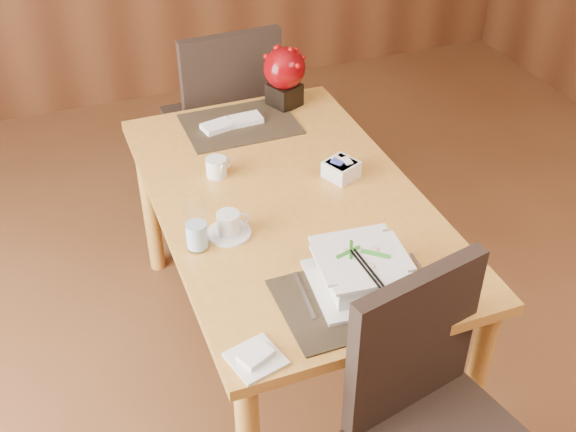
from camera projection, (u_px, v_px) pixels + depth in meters
name	position (u px, v px, depth m)	size (l,w,h in m)	color
dining_table	(289.00, 219.00, 2.59)	(0.90, 1.50, 0.75)	gold
placemat_near	(356.00, 298.00, 2.12)	(0.45, 0.33, 0.01)	black
placemat_far	(240.00, 124.00, 2.94)	(0.45, 0.33, 0.01)	black
soup_setting	(361.00, 272.00, 2.13)	(0.31, 0.31, 0.12)	silver
coffee_cup	(229.00, 226.00, 2.34)	(0.15, 0.15, 0.08)	silver
water_glass	(196.00, 226.00, 2.26)	(0.08, 0.08, 0.17)	white
creamer_jug	(216.00, 167.00, 2.62)	(0.10, 0.10, 0.07)	silver
sugar_caddy	(341.00, 169.00, 2.62)	(0.11, 0.11, 0.06)	silver
berry_decor	(284.00, 74.00, 2.99)	(0.18, 0.18, 0.26)	black
napkins_far	(234.00, 122.00, 2.92)	(0.25, 0.09, 0.02)	white
bread_plate	(256.00, 359.00, 1.93)	(0.13, 0.13, 0.01)	silver
near_chair	(434.00, 413.00, 2.03)	(0.54, 0.55, 0.98)	black
far_chair	(225.00, 115.00, 3.37)	(0.49, 0.49, 1.02)	black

